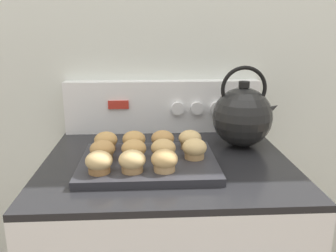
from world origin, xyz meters
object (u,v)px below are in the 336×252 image
muffin_r0_c2 (164,161)px  muffin_r1_c3 (194,149)px  muffin_r0_c0 (99,162)px  muffin_r2_c2 (163,140)px  muffin_r1_c0 (102,151)px  muffin_r2_c0 (106,141)px  muffin_r1_c2 (163,149)px  muffin_r1_c1 (134,150)px  muffin_r2_c1 (134,141)px  tea_kettle (243,116)px  muffin_pan (148,163)px  muffin_r2_c3 (190,140)px  muffin_r0_c1 (132,161)px

muffin_r0_c2 → muffin_r1_c3: bearing=44.3°
muffin_r0_c0 → muffin_r0_c2: size_ratio=1.00×
muffin_r1_c3 → muffin_r2_c2: 0.12m
muffin_r0_c0 → muffin_r1_c0: bearing=91.1°
muffin_r2_c0 → muffin_r2_c2: bearing=1.5°
muffin_r1_c0 → muffin_r1_c2: 0.17m
muffin_r1_c1 → muffin_r1_c3: (0.17, -0.00, 0.00)m
muffin_r0_c2 → muffin_r2_c0: bearing=135.0°
muffin_r2_c1 → muffin_r2_c2: 0.09m
muffin_r0_c2 → tea_kettle: (0.27, 0.26, 0.05)m
muffin_r0_c0 → muffin_r2_c0: 0.17m
muffin_r0_c2 → muffin_r2_c1: size_ratio=1.00×
muffin_r1_c1 → muffin_r1_c0: bearing=-179.1°
muffin_r0_c0 → muffin_r0_c2: 0.17m
muffin_r0_c2 → muffin_r0_c0: bearing=-179.3°
muffin_pan → muffin_r2_c1: (-0.04, 0.09, 0.04)m
muffin_pan → muffin_r2_c3: bearing=34.0°
muffin_r0_c0 → muffin_r2_c2: size_ratio=1.00×
muffin_r1_c2 → muffin_r1_c3: size_ratio=1.00×
muffin_r1_c0 → muffin_r2_c2: size_ratio=1.00×
muffin_r0_c2 → muffin_r2_c0: size_ratio=1.00×
muffin_r1_c2 → muffin_r1_c1: bearing=-179.8°
muffin_r1_c1 → muffin_r2_c3: size_ratio=1.00×
muffin_r1_c1 → muffin_r2_c2: 0.12m
muffin_r2_c0 → muffin_r2_c1: size_ratio=1.00×
muffin_r1_c1 → muffin_r1_c2: bearing=0.2°
muffin_r0_c1 → muffin_r1_c1: 0.09m
muffin_r2_c0 → muffin_r1_c2: bearing=-25.6°
muffin_r0_c1 → muffin_r2_c3: 0.25m
muffin_r1_c0 → muffin_r1_c1: (0.09, 0.00, 0.00)m
muffin_pan → muffin_r0_c0: (-0.13, -0.09, 0.04)m
muffin_r0_c0 → muffin_r1_c1: same height
muffin_r0_c0 → muffin_r0_c1: (0.09, 0.00, 0.00)m
muffin_r1_c0 → muffin_r2_c2: bearing=27.0°
muffin_r0_c1 → muffin_r1_c1: size_ratio=1.00×
muffin_r2_c2 → muffin_r2_c1: bearing=-179.2°
muffin_r1_c3 → muffin_r1_c2: bearing=179.7°
tea_kettle → muffin_r0_c1: bearing=-144.5°
muffin_r0_c1 → tea_kettle: tea_kettle is taller
muffin_r1_c1 → muffin_r1_c3: bearing=-0.0°
muffin_r0_c1 → muffin_pan: bearing=63.7°
muffin_pan → muffin_r2_c3: (0.13, 0.09, 0.04)m
muffin_pan → muffin_r2_c3: muffin_r2_c3 is taller
muffin_r0_c0 → muffin_r0_c1: same height
muffin_r1_c1 → tea_kettle: bearing=25.1°
muffin_r0_c2 → tea_kettle: 0.38m
muffin_r2_c2 → muffin_r1_c2: bearing=-91.2°
muffin_r1_c0 → tea_kettle: (0.45, 0.17, 0.05)m
muffin_r1_c3 → tea_kettle: size_ratio=0.26×
muffin_r1_c1 → tea_kettle: size_ratio=0.26×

